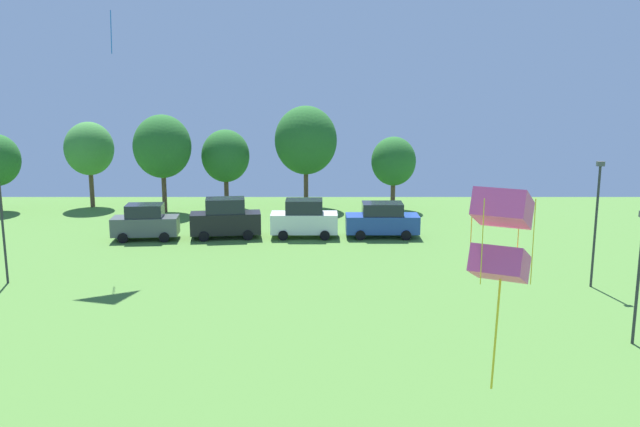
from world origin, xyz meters
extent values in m
cube|color=#E54C93|center=(5.34, 15.42, 7.52)|extent=(1.57, 1.63, 1.00)
cube|color=#E54C93|center=(5.34, 15.42, 6.29)|extent=(1.57, 1.63, 1.00)
cylinder|color=yellow|center=(4.81, 14.89, 6.90)|extent=(0.02, 0.02, 1.84)
cylinder|color=yellow|center=(5.87, 14.89, 6.90)|extent=(0.02, 0.02, 1.84)
cylinder|color=yellow|center=(4.81, 15.95, 6.90)|extent=(0.02, 0.02, 1.84)
cylinder|color=yellow|center=(5.87, 15.95, 6.90)|extent=(0.02, 0.02, 1.84)
cylinder|color=yellow|center=(5.34, 15.42, 4.67)|extent=(0.23, 0.37, 2.46)
cylinder|color=blue|center=(-9.92, 39.17, 12.72)|extent=(0.22, 0.35, 2.28)
cube|color=#4C5156|center=(-9.85, 43.92, 0.91)|extent=(4.31, 2.05, 1.18)
cube|color=#1E232D|center=(-9.85, 43.92, 1.91)|extent=(2.42, 1.76, 0.83)
cylinder|color=black|center=(-8.49, 43.16, 0.32)|extent=(0.65, 0.27, 0.64)
cylinder|color=black|center=(-8.62, 44.89, 0.32)|extent=(0.65, 0.27, 0.64)
cylinder|color=black|center=(-11.08, 42.96, 0.32)|extent=(0.65, 0.27, 0.64)
cylinder|color=black|center=(-11.21, 44.69, 0.32)|extent=(0.65, 0.27, 0.64)
cube|color=black|center=(-4.73, 44.42, 1.00)|extent=(4.72, 2.31, 1.36)
cube|color=#1E232D|center=(-4.73, 44.42, 2.15)|extent=(2.68, 1.91, 0.95)
cylinder|color=black|center=(-3.22, 43.74, 0.32)|extent=(0.66, 0.30, 0.64)
cylinder|color=black|center=(-3.45, 45.46, 0.32)|extent=(0.66, 0.30, 0.64)
cylinder|color=black|center=(-6.01, 43.37, 0.32)|extent=(0.66, 0.30, 0.64)
cylinder|color=black|center=(-6.23, 45.10, 0.32)|extent=(0.66, 0.30, 0.64)
cube|color=silver|center=(0.40, 44.61, 0.96)|extent=(4.35, 1.81, 1.29)
cube|color=#1E232D|center=(0.40, 44.61, 2.06)|extent=(2.39, 1.66, 0.90)
cylinder|color=black|center=(1.75, 43.71, 0.32)|extent=(0.64, 0.22, 0.64)
cylinder|color=black|center=(1.74, 45.52, 0.32)|extent=(0.64, 0.22, 0.64)
cylinder|color=black|center=(-0.95, 43.71, 0.32)|extent=(0.64, 0.22, 0.64)
cylinder|color=black|center=(-0.95, 45.51, 0.32)|extent=(0.64, 0.22, 0.64)
cube|color=#234299|center=(5.52, 44.67, 0.90)|extent=(4.77, 1.88, 1.16)
cube|color=#1E232D|center=(5.52, 44.67, 1.88)|extent=(2.62, 1.72, 0.81)
cylinder|color=black|center=(7.00, 43.74, 0.32)|extent=(0.64, 0.22, 0.64)
cylinder|color=black|center=(7.00, 45.61, 0.32)|extent=(0.64, 0.22, 0.64)
cylinder|color=black|center=(4.05, 43.74, 0.32)|extent=(0.64, 0.22, 0.64)
cylinder|color=black|center=(4.05, 45.61, 0.32)|extent=(0.64, 0.22, 0.64)
cylinder|color=#2D2D33|center=(15.03, 33.79, 3.04)|extent=(0.12, 0.12, 6.08)
cube|color=#4C4C51|center=(15.03, 33.79, 6.20)|extent=(0.36, 0.20, 0.24)
cylinder|color=#2D2D33|center=(-14.51, 34.39, 3.40)|extent=(0.12, 0.12, 6.81)
cylinder|color=brown|center=(-23.75, 53.50, 1.33)|extent=(0.36, 0.36, 2.66)
cylinder|color=brown|center=(-17.07, 55.36, 1.65)|extent=(0.36, 0.36, 3.29)
ellipsoid|color=#3D7F38|center=(-17.07, 55.36, 4.75)|extent=(3.88, 3.88, 4.27)
cylinder|color=brown|center=(-10.67, 53.09, 1.74)|extent=(0.36, 0.36, 3.49)
ellipsoid|color=#286628|center=(-10.67, 53.09, 5.14)|extent=(4.42, 4.42, 4.86)
cylinder|color=brown|center=(-6.09, 54.91, 1.39)|extent=(0.36, 0.36, 2.78)
ellipsoid|color=#286628|center=(-6.09, 54.91, 4.21)|extent=(3.81, 3.81, 4.19)
cylinder|color=brown|center=(0.31, 55.05, 1.79)|extent=(0.36, 0.36, 3.59)
ellipsoid|color=#286628|center=(0.31, 55.05, 5.44)|extent=(4.95, 4.95, 5.44)
cylinder|color=brown|center=(7.22, 54.10, 1.29)|extent=(0.36, 0.36, 2.57)
ellipsoid|color=#286628|center=(7.22, 54.10, 3.88)|extent=(3.49, 3.49, 3.84)
camera|label=1|loc=(1.44, 1.23, 10.23)|focal=38.00mm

